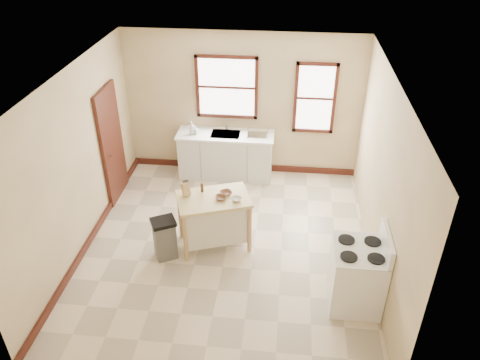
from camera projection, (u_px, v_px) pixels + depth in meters
The scene contains 23 objects.
floor at pixel (227, 246), 7.54m from camera, with size 5.00×5.00×0.00m, color #B4A58E.
ceiling at pixel (223, 79), 6.06m from camera, with size 5.00×5.00×0.00m, color white.
wall_back at pixel (243, 105), 8.91m from camera, with size 4.50×0.04×2.80m, color beige.
wall_left at pixel (77, 164), 7.00m from camera, with size 0.04×5.00×2.80m, color beige.
wall_right at pixel (383, 181), 6.60m from camera, with size 0.04×5.00×2.80m, color beige.
window_main at pixel (227, 87), 8.73m from camera, with size 1.17×0.06×1.22m, color #3A1310, non-canonical shape.
window_side at pixel (315, 98), 8.66m from camera, with size 0.77×0.06×1.37m, color #3A1310, non-canonical shape.
door_left at pixel (112, 145), 8.28m from camera, with size 0.06×0.90×2.10m, color #3A1310.
baseboard_back at pixel (242, 167), 9.59m from camera, with size 4.50×0.04×0.12m, color #3A1310.
baseboard_left at pixel (93, 234), 7.71m from camera, with size 0.04×5.00×0.12m, color #3A1310.
sink_counter at pixel (226, 155), 9.18m from camera, with size 1.86×0.62×0.92m, color silver, non-canonical shape.
faucet at pixel (227, 125), 9.03m from camera, with size 0.03×0.03×0.22m, color silver.
soap_bottle_a at pixel (192, 128), 8.87m from camera, with size 0.10×0.10×0.26m, color #B2B2B2.
soap_bottle_b at pixel (196, 130), 8.89m from camera, with size 0.08×0.08×0.17m, color #B2B2B2.
dish_rack at pixel (258, 133), 8.86m from camera, with size 0.39×0.29×0.10m, color silver, non-canonical shape.
kitchen_island at pixel (214, 221), 7.37m from camera, with size 1.10×0.70×0.90m, color #F7DD91, non-canonical shape.
knife_block at pixel (186, 190), 7.14m from camera, with size 0.10×0.10×0.20m, color tan, non-canonical shape.
pepper_grinder at pixel (202, 188), 7.23m from camera, with size 0.04×0.04×0.15m, color #472913.
bowl_a at pixel (221, 198), 7.09m from camera, with size 0.18×0.18×0.04m, color brown.
bowl_b at pixel (226, 193), 7.20m from camera, with size 0.18×0.18×0.04m, color brown.
bowl_c at pixel (237, 199), 7.05m from camera, with size 0.15×0.15×0.05m, color silver.
trash_bin at pixel (165, 239), 7.16m from camera, with size 0.36×0.30×0.69m, color #585856, non-canonical shape.
gas_stove at pixel (358, 268), 6.24m from camera, with size 0.74×0.75×1.19m, color white, non-canonical shape.
Camera 1 is at (0.83, -5.78, 4.90)m, focal length 35.00 mm.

